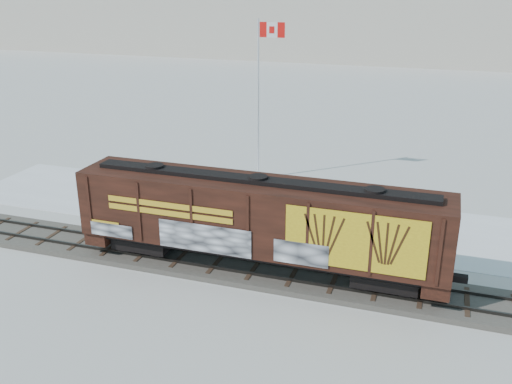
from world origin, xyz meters
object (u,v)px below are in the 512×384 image
(car_silver, at_px, (178,191))
(hopper_railcar, at_px, (258,218))
(car_dark, at_px, (296,209))
(flagpole, at_px, (260,123))
(car_white, at_px, (209,206))

(car_silver, bearing_deg, hopper_railcar, -154.90)
(hopper_railcar, height_order, car_silver, hopper_railcar)
(car_silver, distance_m, car_dark, 7.97)
(flagpole, relative_size, car_dark, 2.27)
(car_white, distance_m, car_dark, 5.30)
(car_silver, distance_m, car_white, 3.13)
(hopper_railcar, distance_m, car_white, 8.14)
(flagpole, distance_m, car_dark, 8.80)
(hopper_railcar, xyz_separation_m, car_silver, (-7.89, 7.35, -2.13))
(car_white, bearing_deg, hopper_railcar, -127.34)
(hopper_railcar, bearing_deg, flagpole, 107.89)
(car_silver, bearing_deg, flagpole, -50.05)
(car_white, height_order, car_dark, car_dark)
(flagpole, bearing_deg, car_white, -94.79)
(hopper_railcar, xyz_separation_m, flagpole, (-4.45, 13.79, 1.18))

